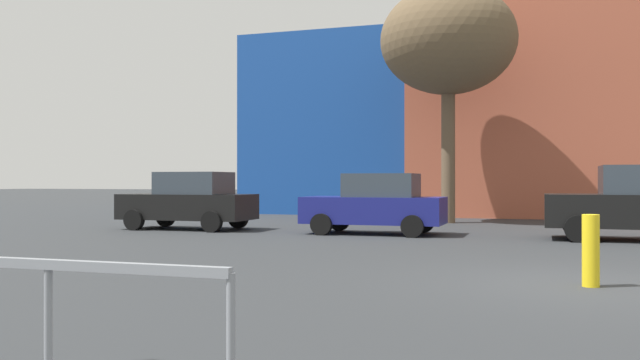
# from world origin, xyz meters

# --- Properties ---
(ground_plane) EXTENTS (200.00, 200.00, 0.00)m
(ground_plane) POSITION_xyz_m (0.00, 0.00, 0.00)
(ground_plane) COLOR #2D3033
(parked_car_0) EXTENTS (4.14, 2.03, 1.79)m
(parked_car_0) POSITION_xyz_m (-11.01, 8.14, 0.89)
(parked_car_0) COLOR black
(parked_car_0) RESTS_ON ground_plane
(parked_car_1) EXTENTS (3.98, 1.95, 1.72)m
(parked_car_1) POSITION_xyz_m (-5.01, 8.14, 0.86)
(parked_car_1) COLOR navy
(parked_car_1) RESTS_ON ground_plane
(parked_car_2) EXTENTS (4.41, 2.16, 1.91)m
(parked_car_2) POSITION_xyz_m (1.82, 8.14, 0.95)
(parked_car_2) COLOR black
(parked_car_2) RESTS_ON ground_plane
(bare_tree_0) EXTENTS (4.91, 4.91, 8.59)m
(bare_tree_0) POSITION_xyz_m (-3.73, 13.98, 6.57)
(bare_tree_0) COLOR brown
(bare_tree_0) RESTS_ON ground_plane
(bollard_yellow_0) EXTENTS (0.24, 0.24, 1.03)m
(bollard_yellow_0) POSITION_xyz_m (0.14, -0.15, 0.52)
(bollard_yellow_0) COLOR yellow
(bollard_yellow_0) RESTS_ON ground_plane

